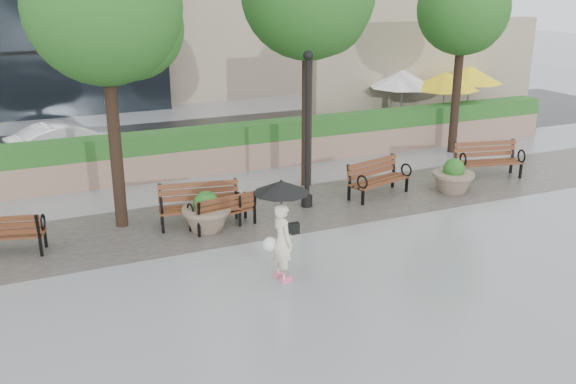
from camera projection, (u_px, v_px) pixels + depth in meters
name	position (u px, v px, depth m)	size (l,w,h in m)	color
ground	(330.00, 257.00, 13.31)	(100.00, 100.00, 0.00)	gray
cobble_strip	(274.00, 212.00, 15.90)	(28.00, 3.20, 0.01)	#383330
hedge_wall	(222.00, 149.00, 19.16)	(24.00, 0.80, 1.35)	#936E5F
cafe_wall	(428.00, 73.00, 25.02)	(10.00, 0.60, 4.00)	tan
cafe_hedge	(449.00, 124.00, 23.41)	(8.00, 0.50, 0.90)	#1C511B
asphalt_street	(187.00, 141.00, 22.83)	(40.00, 7.00, 0.00)	black
bench_0	(2.00, 242.00, 13.36)	(1.85, 1.11, 0.93)	brown
bench_1	(200.00, 214.00, 14.91)	(1.96, 1.07, 1.00)	brown
bench_2	(223.00, 218.00, 14.81)	(1.62, 0.88, 0.83)	brown
bench_3	(378.00, 186.00, 16.96)	(1.89, 1.15, 0.96)	brown
bench_4	(487.00, 168.00, 18.54)	(2.01, 1.16, 1.02)	brown
planter_left	(207.00, 215.00, 14.64)	(1.12, 1.12, 0.94)	#7F6B56
planter_right	(453.00, 179.00, 17.29)	(1.11, 1.11, 0.93)	#7F6B56
lamppost	(307.00, 141.00, 15.72)	(0.28, 0.28, 3.90)	black
tree_0	(110.00, 13.00, 13.62)	(3.43, 3.33, 6.61)	black
tree_2	(465.00, 13.00, 20.11)	(3.05, 2.88, 6.05)	black
patio_umb_white	(403.00, 79.00, 23.51)	(2.50, 2.50, 2.30)	black
patio_umb_yellow_a	(445.00, 81.00, 23.09)	(2.50, 2.50, 2.30)	black
patio_umb_yellow_b	(470.00, 75.00, 24.53)	(2.50, 2.50, 2.30)	black
car_right	(67.00, 141.00, 20.35)	(1.26, 3.62, 1.19)	silver
pedestrian	(282.00, 221.00, 12.01)	(1.07, 1.07, 1.96)	#EFE7C9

